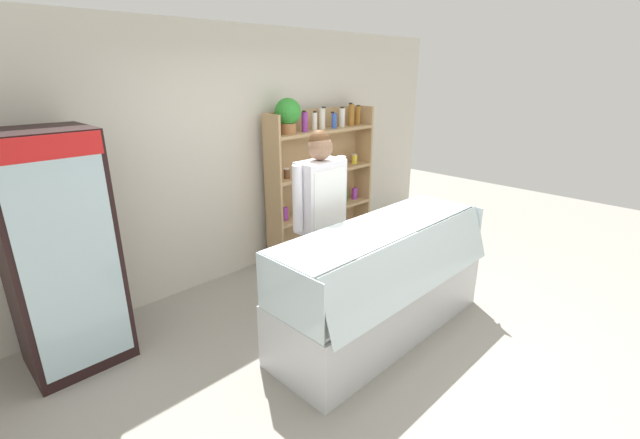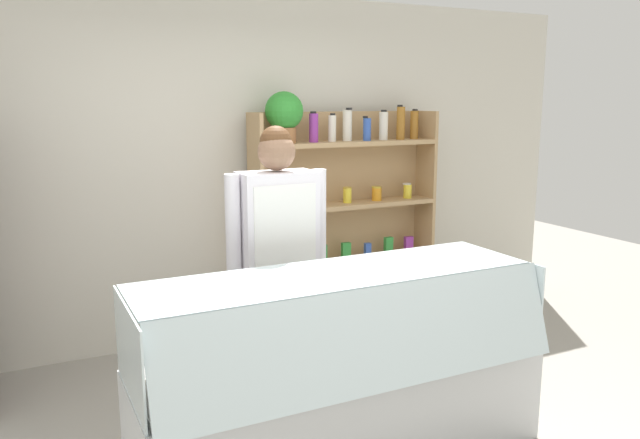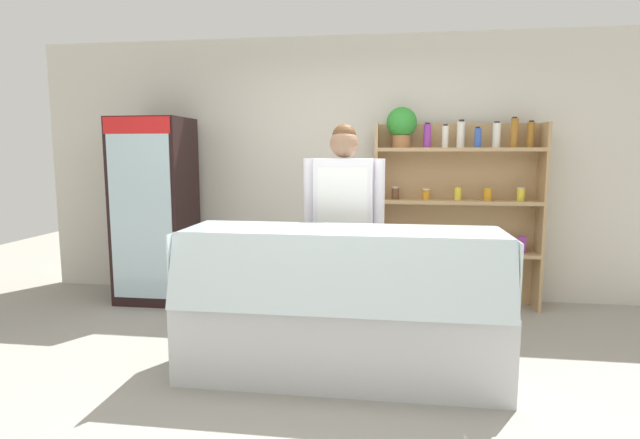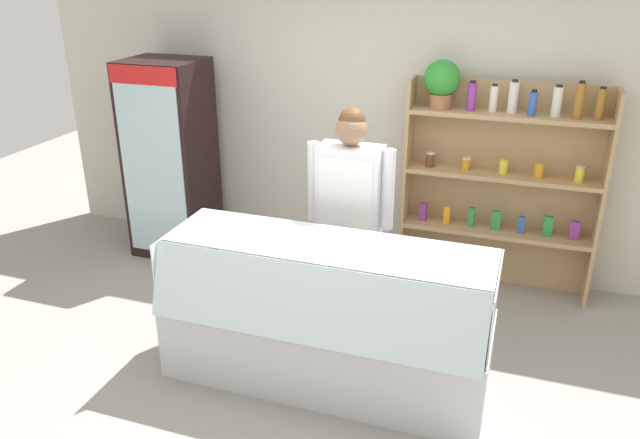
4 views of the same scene
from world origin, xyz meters
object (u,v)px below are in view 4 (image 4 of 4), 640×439
object	(u,v)px
shelving_unit	(493,164)
deli_display_case	(325,339)
drinks_fridge	(171,159)
shop_clerk	(350,202)

from	to	relation	value
shelving_unit	deli_display_case	distance (m)	2.12
shelving_unit	drinks_fridge	bearing A→B (deg)	-175.22
drinks_fridge	shop_clerk	distance (m)	2.15
drinks_fridge	shelving_unit	world-z (taller)	shelving_unit
drinks_fridge	deli_display_case	bearing A→B (deg)	-36.11
drinks_fridge	deli_display_case	size ratio (longest dim) A/B	0.86
deli_display_case	drinks_fridge	bearing A→B (deg)	143.89
drinks_fridge	shelving_unit	xyz separation A→B (m)	(2.94, 0.25, 0.19)
drinks_fridge	deli_display_case	world-z (taller)	drinks_fridge
shop_clerk	deli_display_case	bearing A→B (deg)	-86.01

